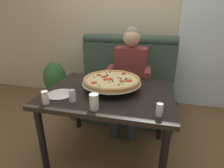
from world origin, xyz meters
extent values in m
plane|color=brown|center=(0.00, 0.00, 0.00)|extent=(16.00, 16.00, 0.00)
cube|color=beige|center=(0.00, 1.49, 1.40)|extent=(6.00, 0.12, 2.80)
cube|color=white|center=(1.25, 1.41, 1.40)|extent=(1.10, 0.02, 2.80)
cube|color=#384C42|center=(0.00, 0.79, 0.23)|extent=(1.40, 0.60, 0.46)
cube|color=#384C42|center=(0.00, 1.18, 0.69)|extent=(1.40, 0.18, 0.65)
cylinder|color=#384C42|center=(0.00, 1.18, 1.06)|extent=(1.40, 0.14, 0.14)
cube|color=black|center=(0.00, 0.00, 0.71)|extent=(1.19, 0.90, 0.04)
cylinder|color=black|center=(-0.52, -0.38, 0.35)|extent=(0.06, 0.06, 0.69)
cylinder|color=black|center=(0.52, -0.38, 0.35)|extent=(0.06, 0.06, 0.69)
cylinder|color=black|center=(-0.52, 0.38, 0.35)|extent=(0.06, 0.06, 0.69)
cylinder|color=black|center=(0.52, 0.38, 0.35)|extent=(0.06, 0.06, 0.69)
cube|color=#2D3342|center=(0.09, 0.54, 0.54)|extent=(0.34, 0.40, 0.15)
cylinder|color=#2D3342|center=(-0.01, 0.29, 0.23)|extent=(0.11, 0.11, 0.46)
cylinder|color=#2D3342|center=(0.19, 0.29, 0.23)|extent=(0.11, 0.11, 0.46)
cube|color=brown|center=(0.09, 0.76, 0.74)|extent=(0.40, 0.22, 0.56)
cylinder|color=brown|center=(-0.14, 0.54, 0.77)|extent=(0.08, 0.28, 0.08)
cylinder|color=brown|center=(0.32, 0.54, 0.77)|extent=(0.08, 0.28, 0.08)
sphere|color=#DBB28E|center=(0.09, 0.74, 1.15)|extent=(0.21, 0.21, 0.21)
sphere|color=gray|center=(0.09, 0.75, 1.18)|extent=(0.19, 0.19, 0.19)
cylinder|color=silver|center=(0.01, -0.09, 0.77)|extent=(0.01, 0.01, 0.07)
cylinder|color=silver|center=(-0.12, 0.13, 0.77)|extent=(0.01, 0.01, 0.07)
cylinder|color=silver|center=(0.14, 0.13, 0.77)|extent=(0.01, 0.01, 0.07)
torus|color=silver|center=(0.01, 0.06, 0.80)|extent=(0.31, 0.31, 0.01)
cylinder|color=silver|center=(0.01, 0.06, 0.80)|extent=(0.56, 0.56, 0.00)
cylinder|color=tan|center=(0.01, 0.06, 0.81)|extent=(0.54, 0.54, 0.02)
torus|color=tan|center=(0.01, 0.06, 0.83)|extent=(0.54, 0.54, 0.03)
cylinder|color=beige|center=(0.01, 0.06, 0.83)|extent=(0.48, 0.48, 0.01)
cylinder|color=red|center=(-0.12, -0.07, 0.84)|extent=(0.06, 0.06, 0.01)
cylinder|color=red|center=(0.12, 0.03, 0.84)|extent=(0.06, 0.06, 0.01)
cylinder|color=red|center=(-0.08, 0.11, 0.84)|extent=(0.05, 0.05, 0.01)
cylinder|color=red|center=(-0.14, 0.15, 0.84)|extent=(0.05, 0.05, 0.01)
cylinder|color=red|center=(0.09, 0.24, 0.84)|extent=(0.05, 0.05, 0.01)
cylinder|color=red|center=(-0.04, 0.04, 0.84)|extent=(0.05, 0.05, 0.01)
cylinder|color=red|center=(0.18, 0.05, 0.84)|extent=(0.06, 0.06, 0.01)
cylinder|color=red|center=(0.00, 0.05, 0.84)|extent=(0.05, 0.05, 0.01)
sphere|color=black|center=(0.03, 0.00, 0.84)|extent=(0.01, 0.01, 0.01)
sphere|color=black|center=(0.14, 0.08, 0.84)|extent=(0.01, 0.01, 0.01)
sphere|color=black|center=(0.11, -0.07, 0.84)|extent=(0.01, 0.01, 0.01)
sphere|color=black|center=(-0.05, 0.15, 0.84)|extent=(0.01, 0.01, 0.01)
sphere|color=black|center=(-0.06, 0.15, 0.84)|extent=(0.01, 0.01, 0.01)
sphere|color=black|center=(0.06, 0.10, 0.84)|extent=(0.01, 0.01, 0.01)
sphere|color=black|center=(0.09, 0.08, 0.84)|extent=(0.01, 0.01, 0.01)
sphere|color=black|center=(0.15, 0.10, 0.84)|extent=(0.01, 0.01, 0.01)
sphere|color=black|center=(-0.08, 0.22, 0.84)|extent=(0.01, 0.01, 0.01)
sphere|color=black|center=(-0.06, 0.14, 0.84)|extent=(0.01, 0.01, 0.01)
sphere|color=black|center=(-0.17, 0.07, 0.84)|extent=(0.01, 0.01, 0.01)
sphere|color=black|center=(-0.05, 0.26, 0.84)|extent=(0.01, 0.01, 0.01)
cone|color=#CCC675|center=(0.18, 0.09, 0.85)|extent=(0.04, 0.04, 0.02)
cone|color=#CCC675|center=(0.01, -0.03, 0.85)|extent=(0.04, 0.04, 0.02)
cone|color=#CCC675|center=(0.13, -0.04, 0.85)|extent=(0.04, 0.04, 0.02)
cone|color=#CCC675|center=(-0.05, -0.13, 0.85)|extent=(0.04, 0.04, 0.02)
cone|color=#CCC675|center=(0.13, 0.04, 0.85)|extent=(0.04, 0.04, 0.02)
cylinder|color=white|center=(-0.43, -0.37, 0.78)|extent=(0.06, 0.06, 0.09)
cylinder|color=#A82D19|center=(-0.43, -0.37, 0.76)|extent=(0.05, 0.05, 0.06)
cylinder|color=silver|center=(-0.43, -0.37, 0.83)|extent=(0.05, 0.05, 0.02)
cylinder|color=white|center=(-0.24, -0.27, 0.77)|extent=(0.06, 0.06, 0.08)
cylinder|color=#4C6633|center=(-0.24, -0.27, 0.76)|extent=(0.05, 0.05, 0.06)
cylinder|color=silver|center=(-0.24, -0.27, 0.83)|extent=(0.05, 0.05, 0.02)
cylinder|color=white|center=(0.46, -0.34, 0.77)|extent=(0.05, 0.05, 0.08)
cylinder|color=silver|center=(0.46, -0.34, 0.76)|extent=(0.04, 0.04, 0.04)
cylinder|color=silver|center=(0.46, -0.34, 0.82)|extent=(0.05, 0.05, 0.02)
cylinder|color=white|center=(-0.41, -0.18, 0.74)|extent=(0.17, 0.17, 0.01)
cone|color=white|center=(-0.41, -0.18, 0.75)|extent=(0.24, 0.24, 0.01)
cylinder|color=silver|center=(-0.02, -0.36, 0.80)|extent=(0.07, 0.07, 0.13)
cylinder|color=gold|center=(-0.02, -0.36, 0.78)|extent=(0.06, 0.06, 0.08)
cylinder|color=black|center=(1.23, 2.21, 0.22)|extent=(0.02, 0.02, 0.44)
cylinder|color=black|center=(1.26, 1.95, 0.22)|extent=(0.02, 0.02, 0.44)
cylinder|color=black|center=(1.49, 2.23, 0.22)|extent=(0.02, 0.02, 0.44)
cylinder|color=black|center=(1.52, 1.97, 0.22)|extent=(0.02, 0.02, 0.44)
cylinder|color=black|center=(1.37, 2.09, 0.45)|extent=(0.40, 0.40, 0.02)
cube|color=black|center=(1.53, 2.11, 0.65)|extent=(0.05, 0.32, 0.42)
cylinder|color=brown|center=(-1.16, 0.95, 0.11)|extent=(0.24, 0.24, 0.22)
ellipsoid|color=#336B33|center=(-1.16, 0.95, 0.44)|extent=(0.36, 0.36, 0.52)
camera|label=1|loc=(0.39, -1.50, 1.42)|focal=28.71mm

